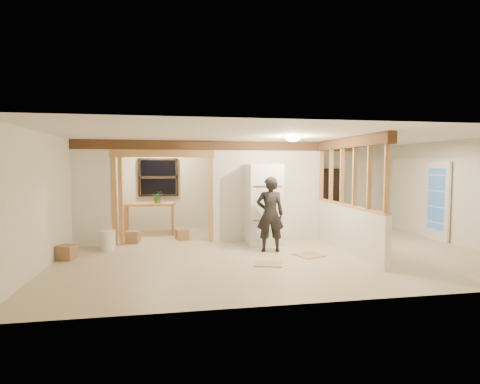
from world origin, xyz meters
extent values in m
cube|color=#BDAA8C|center=(0.00, 0.00, -0.01)|extent=(9.00, 6.50, 0.01)
cube|color=white|center=(0.00, 0.00, 2.50)|extent=(9.00, 6.50, 0.01)
cube|color=silver|center=(0.00, 3.25, 1.25)|extent=(9.00, 0.01, 2.50)
cube|color=silver|center=(0.00, -3.25, 1.25)|extent=(9.00, 0.01, 2.50)
cube|color=silver|center=(-4.50, 0.00, 1.25)|extent=(0.01, 6.50, 2.50)
cube|color=silver|center=(4.50, 0.00, 1.25)|extent=(0.01, 6.50, 2.50)
cube|color=silver|center=(-4.05, 1.20, 1.25)|extent=(0.90, 0.12, 2.50)
cube|color=silver|center=(0.20, 1.20, 1.25)|extent=(2.80, 0.12, 2.50)
cube|color=tan|center=(-2.40, 1.20, 1.10)|extent=(2.46, 0.14, 2.20)
cube|color=#57351D|center=(-1.00, 1.20, 2.38)|extent=(7.00, 0.18, 0.22)
cube|color=#57351D|center=(1.60, -0.40, 2.38)|extent=(0.18, 3.30, 0.22)
cube|color=silver|center=(1.60, -0.40, 0.50)|extent=(0.12, 3.20, 1.00)
cube|color=tan|center=(1.60, -0.40, 1.66)|extent=(0.14, 3.20, 1.32)
cube|color=black|center=(-2.60, 3.17, 1.55)|extent=(1.12, 0.10, 1.10)
cube|color=white|center=(4.42, 0.40, 1.00)|extent=(0.12, 0.86, 2.00)
ellipsoid|color=#FFEABF|center=(0.30, -0.50, 2.48)|extent=(0.36, 0.36, 0.16)
ellipsoid|color=#FFEABF|center=(-2.50, 2.30, 2.48)|extent=(0.32, 0.32, 0.14)
ellipsoid|color=#FFD88C|center=(-2.00, 1.60, 2.18)|extent=(0.07, 0.07, 0.07)
cube|color=white|center=(-0.01, 0.75, 0.97)|extent=(0.79, 0.77, 1.93)
imported|color=black|center=(-0.08, -0.11, 0.83)|extent=(0.66, 0.48, 1.66)
cube|color=tan|center=(-2.83, 2.52, 0.43)|extent=(1.44, 0.84, 0.86)
imported|color=#20571F|center=(-2.59, 2.49, 1.03)|extent=(0.34, 0.31, 0.34)
cylinder|color=#AF210F|center=(-4.20, 1.63, 0.29)|extent=(0.56, 0.56, 0.59)
cube|color=black|center=(2.60, 3.03, 0.90)|extent=(0.90, 0.30, 1.80)
cylinder|color=white|center=(-3.63, 0.69, 0.22)|extent=(0.43, 0.43, 0.44)
cube|color=#9B714B|center=(-1.96, 1.59, 0.13)|extent=(0.36, 0.33, 0.26)
cube|color=#9B714B|center=(-3.16, 1.39, 0.14)|extent=(0.36, 0.36, 0.29)
cube|color=#9B714B|center=(-4.29, -0.10, 0.14)|extent=(0.43, 0.39, 0.29)
cube|color=tan|center=(0.65, -0.62, 0.01)|extent=(0.68, 0.68, 0.02)
cube|color=tan|center=(-0.39, -1.17, 0.01)|extent=(0.64, 0.56, 0.02)
camera|label=1|loc=(-2.13, -8.02, 1.88)|focal=28.00mm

